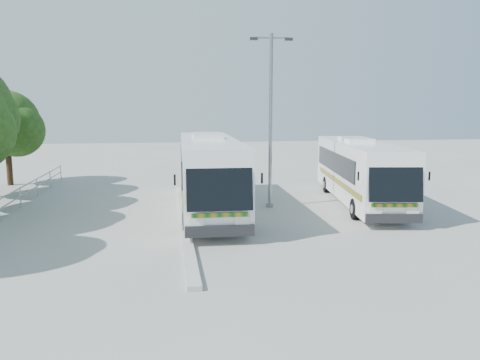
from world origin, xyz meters
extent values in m
plane|color=#A1A19C|center=(0.00, 0.00, 0.00)|extent=(100.00, 100.00, 0.00)
cube|color=#B2B2AD|center=(-2.30, 2.00, 0.07)|extent=(0.40, 16.00, 0.15)
cylinder|color=gray|center=(-10.00, 4.00, 0.95)|extent=(0.06, 22.00, 0.06)
cylinder|color=gray|center=(-10.00, 4.00, 0.55)|extent=(0.06, 22.00, 0.06)
cylinder|color=gray|center=(-10.00, 14.00, 0.50)|extent=(0.06, 0.06, 1.00)
cylinder|color=#382314|center=(-12.70, 13.30, 1.39)|extent=(0.36, 0.36, 2.77)
sphere|color=#1B360E|center=(-12.70, 13.30, 3.91)|extent=(4.03, 4.03, 4.03)
sphere|color=#1B360E|center=(-11.94, 12.80, 3.46)|extent=(3.28, 3.28, 3.28)
cube|color=white|center=(-1.00, 4.02, 1.86)|extent=(2.83, 11.99, 3.03)
cube|color=black|center=(-1.17, -1.97, 2.24)|extent=(2.30, 0.52, 1.93)
cube|color=black|center=(-2.24, 4.65, 2.24)|extent=(0.33, 9.54, 1.09)
cube|color=black|center=(0.28, 4.58, 2.24)|extent=(0.33, 9.54, 1.09)
cube|color=#0D5F18|center=(-2.28, 3.76, 1.29)|extent=(0.33, 10.33, 0.28)
cylinder|color=black|center=(-2.23, 0.18, 0.50)|extent=(0.33, 1.00, 0.99)
cylinder|color=black|center=(0.01, 0.11, 0.50)|extent=(0.33, 1.00, 0.99)
cylinder|color=black|center=(-2.02, 7.43, 0.50)|extent=(0.33, 1.00, 0.99)
cylinder|color=black|center=(0.22, 7.36, 0.50)|extent=(0.33, 1.00, 0.99)
cube|color=white|center=(6.65, 4.46, 1.71)|extent=(3.93, 11.17, 2.78)
cube|color=black|center=(5.81, -0.98, 2.05)|extent=(2.14, 0.73, 1.77)
cube|color=black|center=(5.59, 5.18, 2.05)|extent=(1.38, 8.66, 1.00)
cube|color=black|center=(7.88, 4.82, 2.05)|extent=(1.38, 8.66, 1.00)
cube|color=#0E590C|center=(5.46, 4.37, 1.19)|extent=(1.48, 9.38, 0.26)
cylinder|color=black|center=(5.08, 1.10, 0.46)|extent=(0.41, 0.94, 0.91)
cylinder|color=black|center=(7.12, 0.79, 0.46)|extent=(0.41, 0.94, 0.91)
cylinder|color=black|center=(6.10, 7.68, 0.46)|extent=(0.41, 0.94, 0.91)
cylinder|color=black|center=(8.14, 7.37, 0.46)|extent=(0.41, 0.94, 0.91)
cylinder|color=gray|center=(2.00, 4.24, 4.11)|extent=(0.17, 0.17, 8.23)
cylinder|color=gray|center=(2.00, 4.24, 8.02)|extent=(1.65, 0.19, 0.08)
cube|color=black|center=(1.18, 4.29, 7.97)|extent=(0.37, 0.21, 0.12)
cube|color=black|center=(2.82, 4.18, 7.97)|extent=(0.37, 0.21, 0.12)
camera|label=1|loc=(-2.96, -17.70, 4.74)|focal=35.00mm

